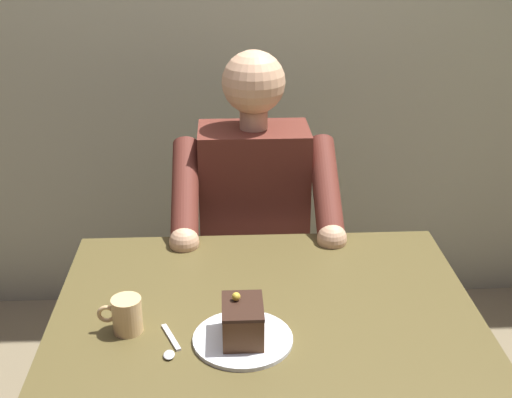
% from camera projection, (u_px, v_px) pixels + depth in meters
% --- Properties ---
extents(dining_table, '(1.06, 0.79, 0.71)m').
position_uv_depth(dining_table, '(265.00, 332.00, 1.77)').
color(dining_table, brown).
rests_on(dining_table, ground).
extents(chair, '(0.42, 0.42, 0.90)m').
position_uv_depth(chair, '(253.00, 246.00, 2.49)').
color(chair, brown).
rests_on(chair, ground).
extents(seated_person, '(0.53, 0.58, 1.23)m').
position_uv_depth(seated_person, '(255.00, 232.00, 2.27)').
color(seated_person, '#5C271E').
rests_on(seated_person, ground).
extents(dessert_plate, '(0.23, 0.23, 0.01)m').
position_uv_depth(dessert_plate, '(243.00, 339.00, 1.60)').
color(dessert_plate, white).
rests_on(dessert_plate, dining_table).
extents(cake_slice, '(0.09, 0.13, 0.11)m').
position_uv_depth(cake_slice, '(243.00, 321.00, 1.58)').
color(cake_slice, '#56361F').
rests_on(cake_slice, dessert_plate).
extents(coffee_cup, '(0.11, 0.07, 0.09)m').
position_uv_depth(coffee_cup, '(126.00, 314.00, 1.62)').
color(coffee_cup, '#DBB276').
rests_on(coffee_cup, dining_table).
extents(dessert_spoon, '(0.05, 0.14, 0.01)m').
position_uv_depth(dessert_spoon, '(170.00, 347.00, 1.57)').
color(dessert_spoon, silver).
rests_on(dessert_spoon, dining_table).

